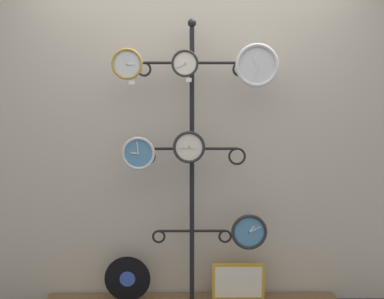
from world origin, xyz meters
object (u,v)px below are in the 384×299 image
Objects in this scene: clock_top_center at (185,63)px; picture_frame at (238,282)px; vinyl_record at (127,279)px; clock_top_left at (127,64)px; clock_middle_center at (189,147)px; clock_middle_left at (138,153)px; clock_top_right at (257,65)px; display_stand at (192,206)px; clock_bottom_right at (249,232)px.

picture_frame is (0.40, 0.08, -1.61)m from clock_top_center.
vinyl_record is 0.87× the size of picture_frame.
clock_top_left is 0.94× the size of clock_middle_center.
clock_top_center is at bearing 1.28° from clock_middle_left.
picture_frame is at bearing 136.18° from clock_top_right.
clock_top_left is 1.57m from vinyl_record.
display_stand is 0.56m from clock_middle_left.
clock_top_left is 0.72× the size of clock_top_right.
clock_top_center is 0.55× the size of vinyl_record.
clock_middle_left is 0.96m from vinyl_record.
vinyl_record is (-0.10, 0.08, -0.95)m from clock_middle_left.
clock_middle_center is 1.09m from picture_frame.
clock_top_left is at bearing -166.80° from display_stand.
clock_bottom_right is at bearing 1.62° from clock_middle_center.
clock_middle_center is (0.36, 0.00, 0.04)m from clock_middle_left.
clock_bottom_right is at bearing -4.06° from vinyl_record.
clock_top_left is 1.14× the size of clock_top_center.
display_stand is at bearing 167.31° from clock_top_right.
clock_middle_center reaches higher than picture_frame.
vinyl_record is at bearing 170.64° from clock_middle_center.
picture_frame is (0.79, 0.10, -1.60)m from clock_top_left.
clock_top_center is 0.72× the size of clock_bottom_right.
display_stand is 0.45m from clock_bottom_right.
clock_middle_center is at bearing -166.87° from picture_frame.
clock_middle_center is (-0.02, -0.09, 0.45)m from display_stand.
vinyl_record is (-0.89, 0.06, -0.38)m from clock_bottom_right.
clock_middle_center is (-0.47, 0.01, -0.57)m from clock_top_right.
clock_top_left is 0.40m from clock_top_center.
clock_bottom_right is at bearing 1.08° from clock_middle_left.
clock_top_right reaches higher than picture_frame.
vinyl_record is at bearing 170.66° from clock_top_center.
clock_top_left reaches higher than clock_middle_left.
clock_middle_left is at bearing -179.58° from clock_middle_center.
clock_top_right is 1.32× the size of clock_middle_center.
display_stand is 11.22× the size of clock_top_center.
clock_top_center is at bearing -119.43° from display_stand.
display_stand reaches higher than clock_top_left.
clock_middle_left reaches higher than picture_frame.
clock_top_center is (0.40, 0.02, 0.01)m from clock_top_left.
clock_top_right reaches higher than vinyl_record.
clock_bottom_right is at bearing -48.84° from picture_frame.
clock_top_right is at bearing 0.24° from clock_top_left.
picture_frame is at bearing 6.98° from clock_middle_left.
display_stand is at bearing 179.07° from picture_frame.
clock_bottom_right is (0.41, -0.08, -0.17)m from display_stand.
picture_frame is (0.72, 0.09, -0.98)m from clock_middle_left.
display_stand is 8.10× the size of clock_bottom_right.
clock_top_center is 1.66m from picture_frame.
clock_top_right is (0.89, 0.00, -0.01)m from clock_top_left.
clock_middle_center reaches higher than clock_bottom_right.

